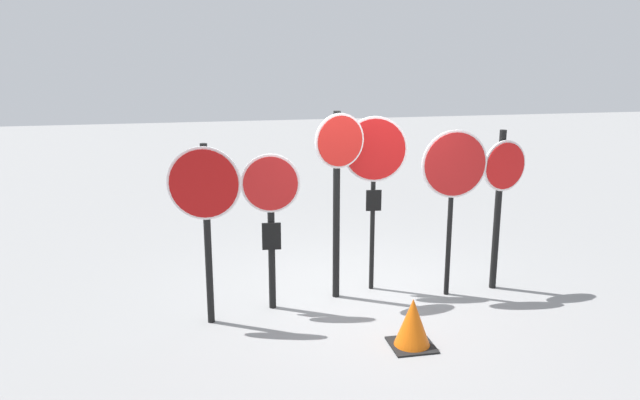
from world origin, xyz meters
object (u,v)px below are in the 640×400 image
object	(u,v)px
stop_sign_0	(205,201)
stop_sign_3	(374,164)
traffic_cone_0	(413,323)
stop_sign_4	(454,175)
stop_sign_1	(271,206)
stop_sign_5	(501,187)
stop_sign_2	(338,174)

from	to	relation	value
stop_sign_0	stop_sign_3	xyz separation A→B (m)	(2.17, 0.64, 0.22)
stop_sign_3	traffic_cone_0	size ratio (longest dim) A/B	4.22
stop_sign_0	stop_sign_3	bearing A→B (deg)	27.80
stop_sign_0	stop_sign_4	world-z (taller)	stop_sign_4
stop_sign_1	traffic_cone_0	world-z (taller)	stop_sign_1
traffic_cone_0	stop_sign_4	bearing A→B (deg)	53.07
stop_sign_0	stop_sign_3	world-z (taller)	stop_sign_3
traffic_cone_0	stop_sign_3	bearing A→B (deg)	89.29
stop_sign_0	stop_sign_5	world-z (taller)	stop_sign_5
stop_sign_3	stop_sign_4	world-z (taller)	stop_sign_3
stop_sign_0	stop_sign_5	size ratio (longest dim) A/B	1.00
stop_sign_4	traffic_cone_0	distance (m)	2.07
stop_sign_0	stop_sign_3	size ratio (longest dim) A/B	0.92
stop_sign_4	stop_sign_0	bearing A→B (deg)	-174.79
stop_sign_0	stop_sign_1	distance (m)	0.84
stop_sign_1	traffic_cone_0	size ratio (longest dim) A/B	3.55
stop_sign_1	stop_sign_5	distance (m)	3.04
stop_sign_1	stop_sign_5	bearing A→B (deg)	6.74
stop_sign_3	stop_sign_5	xyz separation A→B (m)	(1.64, -0.29, -0.32)
stop_sign_2	stop_sign_4	bearing A→B (deg)	-25.73
stop_sign_0	traffic_cone_0	size ratio (longest dim) A/B	3.87
stop_sign_1	stop_sign_2	bearing A→B (deg)	18.25
stop_sign_1	stop_sign_0	bearing A→B (deg)	-155.20
stop_sign_1	stop_sign_3	distance (m)	1.49
stop_sign_1	stop_sign_2	world-z (taller)	stop_sign_2
stop_sign_5	traffic_cone_0	distance (m)	2.43
stop_sign_1	traffic_cone_0	xyz separation A→B (m)	(1.37, -1.29, -1.06)
stop_sign_0	stop_sign_4	bearing A→B (deg)	15.89
stop_sign_2	stop_sign_3	bearing A→B (deg)	1.03
stop_sign_2	stop_sign_4	world-z (taller)	stop_sign_2
stop_sign_5	traffic_cone_0	xyz separation A→B (m)	(-1.66, -1.36, -1.13)
stop_sign_0	traffic_cone_0	xyz separation A→B (m)	(2.15, -1.01, -1.23)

